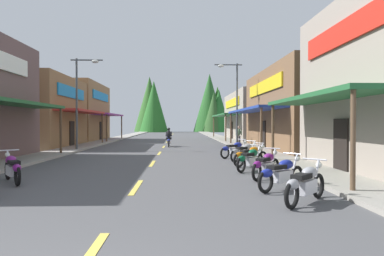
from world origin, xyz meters
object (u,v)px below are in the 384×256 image
Objects in this scene: motorcycle_parked_right_5 at (244,152)px; rider_cruising_lead at (169,139)px; motorcycle_parked_right_6 at (235,149)px; motorcycle_parked_left_2 at (13,168)px; pedestrian_by_shop at (239,134)px; streetlamp_right at (233,93)px; motorcycle_parked_right_1 at (281,173)px; motorcycle_parked_right_0 at (305,183)px; streetlamp_left at (82,91)px; motorcycle_parked_right_2 at (266,164)px; motorcycle_parked_right_4 at (251,155)px; motorcycle_parked_right_3 at (250,159)px.

rider_cruising_lead reaches higher than motorcycle_parked_right_5.
motorcycle_parked_right_6 is 0.86× the size of rider_cruising_lead.
motorcycle_parked_left_2 is 20.99m from pedestrian_by_shop.
motorcycle_parked_right_6 and motorcycle_parked_left_2 have the same top height.
motorcycle_parked_left_2 is at bearing -121.38° from streetlamp_right.
streetlamp_right reaches higher than motorcycle_parked_right_1.
streetlamp_right is at bearing -67.78° from motorcycle_parked_left_2.
motorcycle_parked_right_5 is at bearing 42.46° from motorcycle_parked_right_0.
motorcycle_parked_right_0 and motorcycle_parked_left_2 have the same top height.
streetlamp_left is 3.61× the size of motorcycle_parked_left_2.
pedestrian_by_shop is at bearing 42.13° from motorcycle_parked_right_5.
motorcycle_parked_right_2 is 0.97× the size of motorcycle_parked_left_2.
motorcycle_parked_right_2 is (9.83, -12.24, -3.69)m from streetlamp_left.
motorcycle_parked_right_1 is 5.42m from motorcycle_parked_right_4.
streetlamp_right reaches higher than motorcycle_parked_right_3.
motorcycle_parked_right_6 is (0.21, 5.10, 0.00)m from motorcycle_parked_right_3.
motorcycle_parked_right_2 is 0.95× the size of motorcycle_parked_right_4.
streetlamp_left is 3.83× the size of pedestrian_by_shop.
motorcycle_parked_right_0 is 0.87× the size of motorcycle_parked_right_6.
motorcycle_parked_right_6 is 11.31m from motorcycle_parked_left_2.
motorcycle_parked_right_1 is 0.95× the size of motorcycle_parked_right_6.
rider_cruising_lead is (-3.82, 18.31, 0.17)m from motorcycle_parked_right_1.
motorcycle_parked_right_2 is at bearing -167.96° from rider_cruising_lead.
motorcycle_parked_right_4 is (10.00, -8.86, -3.69)m from streetlamp_left.
motorcycle_parked_left_2 is at bearing -171.42° from motorcycle_parked_right_6.
motorcycle_parked_right_6 is at bearing 57.49° from motorcycle_parked_right_5.
motorcycle_parked_right_2 is at bearing -132.03° from motorcycle_parked_right_5.
motorcycle_parked_right_1 is at bearing 46.90° from motorcycle_parked_right_0.
streetlamp_left is 11.79m from motorcycle_parked_right_6.
motorcycle_parked_right_0 is 20.33m from rider_cruising_lead.
motorcycle_parked_right_0 is 1.65m from motorcycle_parked_right_1.
motorcycle_parked_right_4 is at bearing 35.85° from motorcycle_parked_right_2.
pedestrian_by_shop is at bearing 38.36° from motorcycle_parked_right_0.
motorcycle_parked_right_6 is (-0.12, 3.60, 0.00)m from motorcycle_parked_right_4.
motorcycle_parked_right_0 is (9.84, -15.92, -3.69)m from streetlamp_left.
pedestrian_by_shop is at bearing -66.47° from motorcycle_parked_left_2.
pedestrian_by_shop is (1.88, 12.36, 0.49)m from motorcycle_parked_right_5.
streetlamp_right is at bearing 34.93° from motorcycle_parked_right_3.
pedestrian_by_shop reaches higher than motorcycle_parked_right_5.
rider_cruising_lead is (-4.07, 12.89, 0.17)m from motorcycle_parked_right_4.
motorcycle_parked_right_1 is (-1.33, -17.27, -3.83)m from streetlamp_right.
pedestrian_by_shop is (2.09, 10.63, 0.49)m from motorcycle_parked_right_6.
motorcycle_parked_right_0 is at bearing -146.87° from motorcycle_parked_left_2.
motorcycle_parked_right_4 is 14.37m from pedestrian_by_shop.
streetlamp_right is at bearing 47.75° from motorcycle_parked_right_1.
motorcycle_parked_right_0 is 0.95× the size of pedestrian_by_shop.
motorcycle_parked_right_3 is at bearing -155.31° from pedestrian_by_shop.
rider_cruising_lead is (-4.15, 11.02, 0.17)m from motorcycle_parked_right_5.
motorcycle_parked_right_0 is at bearing -93.78° from streetlamp_right.
motorcycle_parked_right_4 is 3.60m from motorcycle_parked_right_6.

